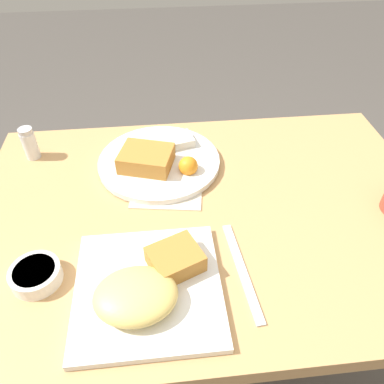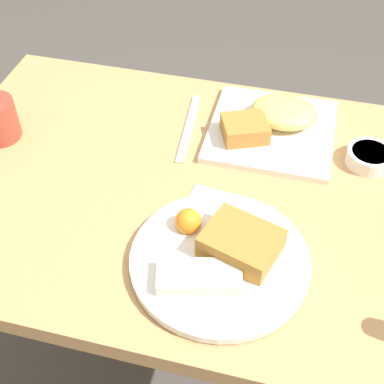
{
  "view_description": "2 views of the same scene",
  "coord_description": "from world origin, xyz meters",
  "views": [
    {
      "loc": [
        -0.09,
        -0.55,
        1.31
      ],
      "look_at": [
        -0.03,
        0.01,
        0.79
      ],
      "focal_mm": 35.0,
      "sensor_mm": 36.0,
      "label": 1
    },
    {
      "loc": [
        -0.18,
        0.67,
        1.45
      ],
      "look_at": [
        -0.02,
        0.04,
        0.78
      ],
      "focal_mm": 50.0,
      "sensor_mm": 36.0,
      "label": 2
    }
  ],
  "objects": [
    {
      "name": "sauce_ramekin",
      "position": [
        -0.32,
        -0.14,
        0.77
      ],
      "size": [
        0.09,
        0.09,
        0.03
      ],
      "color": "white",
      "rests_on": "dining_table"
    },
    {
      "name": "ground_plane",
      "position": [
        0.0,
        0.0,
        0.0
      ],
      "size": [
        8.0,
        8.0,
        0.0
      ],
      "primitive_type": "plane",
      "color": "#4C4742"
    },
    {
      "name": "menu_card",
      "position": [
        -0.07,
        0.12,
        0.76
      ],
      "size": [
        0.19,
        0.25,
        0.0
      ],
      "rotation": [
        0.0,
        0.0,
        -0.16
      ],
      "color": "beige",
      "rests_on": "dining_table"
    },
    {
      "name": "dining_table",
      "position": [
        0.0,
        0.0,
        0.65
      ],
      "size": [
        0.98,
        0.68,
        0.76
      ],
      "color": "tan",
      "rests_on": "ground_plane"
    },
    {
      "name": "plate_square_near",
      "position": [
        -0.13,
        -0.19,
        0.78
      ],
      "size": [
        0.25,
        0.25,
        0.06
      ],
      "color": "white",
      "rests_on": "dining_table"
    },
    {
      "name": "plate_oval_far",
      "position": [
        -0.1,
        0.16,
        0.77
      ],
      "size": [
        0.29,
        0.29,
        0.05
      ],
      "color": "white",
      "rests_on": "menu_card"
    },
    {
      "name": "butter_knife",
      "position": [
        0.04,
        -0.16,
        0.76
      ],
      "size": [
        0.03,
        0.22,
        0.0
      ],
      "rotation": [
        0.0,
        0.0,
        1.66
      ],
      "color": "silver",
      "rests_on": "dining_table"
    }
  ]
}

